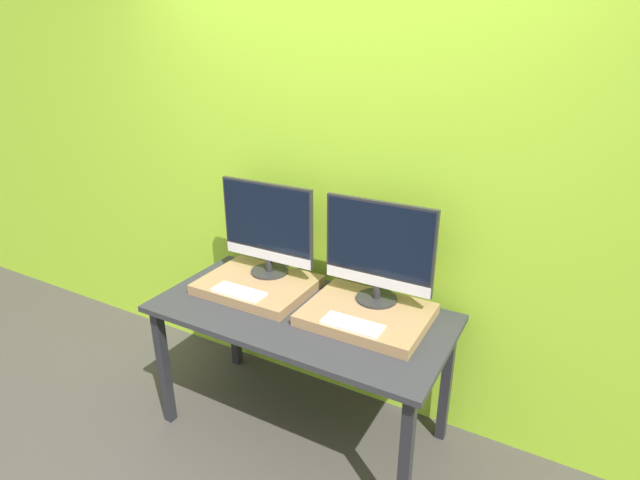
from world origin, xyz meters
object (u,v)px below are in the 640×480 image
object	(u,v)px
monitor_right	(379,249)
keyboard_right	(352,324)
monitor_left	(267,227)
keyboard_left	(239,292)

from	to	relation	value
monitor_right	keyboard_right	world-z (taller)	monitor_right
monitor_left	keyboard_right	world-z (taller)	monitor_left
monitor_left	monitor_right	xyz separation A→B (m)	(0.65, 0.00, 0.00)
keyboard_left	monitor_right	distance (m)	0.76
monitor_right	keyboard_right	xyz separation A→B (m)	(0.00, -0.28, -0.27)
monitor_left	keyboard_left	xyz separation A→B (m)	(-0.00, -0.28, -0.27)
keyboard_right	keyboard_left	bearing A→B (deg)	180.00
monitor_right	keyboard_right	size ratio (longest dim) A/B	1.96
keyboard_left	keyboard_right	bearing A→B (deg)	0.00
monitor_left	keyboard_left	distance (m)	0.39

